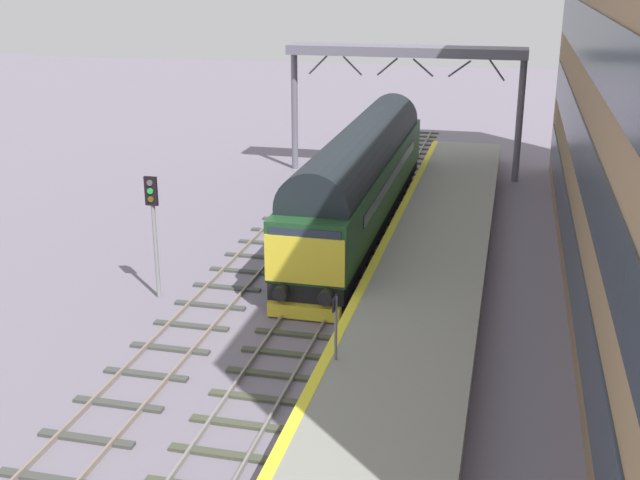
{
  "coord_description": "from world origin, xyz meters",
  "views": [
    {
      "loc": [
        6.1,
        -25.86,
        10.87
      ],
      "look_at": [
        0.2,
        -1.38,
        2.3
      ],
      "focal_mm": 44.95,
      "sensor_mm": 36.0,
      "label": 1
    }
  ],
  "objects": [
    {
      "name": "station_platform",
      "position": [
        3.6,
        0.0,
        0.5
      ],
      "size": [
        4.0,
        44.0,
        1.01
      ],
      "color": "gray",
      "rests_on": "ground"
    },
    {
      "name": "platform_number_sign",
      "position": [
        2.0,
        -7.15,
        2.2
      ],
      "size": [
        0.1,
        0.44,
        1.79
      ],
      "color": "slate",
      "rests_on": "station_platform"
    },
    {
      "name": "signal_post_near",
      "position": [
        -5.39,
        -2.15,
        2.8
      ],
      "size": [
        0.44,
        0.22,
        4.34
      ],
      "color": "gray",
      "rests_on": "ground"
    },
    {
      "name": "track_adjacent_west",
      "position": [
        -3.36,
        0.0,
        0.06
      ],
      "size": [
        2.5,
        60.0,
        0.15
      ],
      "color": "gray",
      "rests_on": "ground"
    },
    {
      "name": "diesel_locomotive",
      "position": [
        0.0,
        7.0,
        2.49
      ],
      "size": [
        2.74,
        19.78,
        4.68
      ],
      "color": "black",
      "rests_on": "ground"
    },
    {
      "name": "track_main",
      "position": [
        0.0,
        0.0,
        0.05
      ],
      "size": [
        2.5,
        60.0,
        0.15
      ],
      "color": "gray",
      "rests_on": "ground"
    },
    {
      "name": "overhead_footbridge",
      "position": [
        0.37,
        17.3,
        6.31
      ],
      "size": [
        12.66,
        2.0,
        6.97
      ],
      "color": "slate",
      "rests_on": "ground"
    },
    {
      "name": "ground_plane",
      "position": [
        0.0,
        0.0,
        0.0
      ],
      "size": [
        140.0,
        140.0,
        0.0
      ],
      "primitive_type": "plane",
      "color": "slate",
      "rests_on": "ground"
    }
  ]
}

